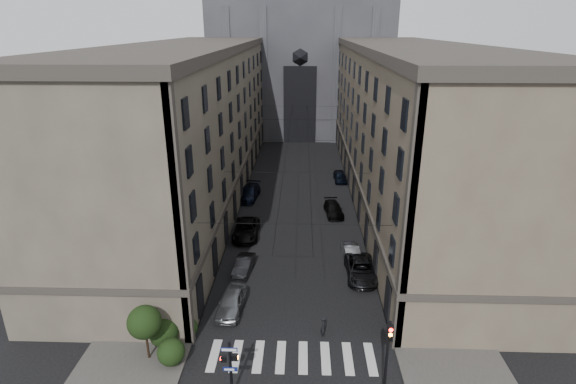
# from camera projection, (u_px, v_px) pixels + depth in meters

# --- Properties ---
(sidewalk_left) EXTENTS (7.00, 80.00, 0.15)m
(sidewalk_left) POSITION_uv_depth(u_px,v_px,m) (218.00, 193.00, 59.39)
(sidewalk_left) COLOR #383533
(sidewalk_left) RESTS_ON ground
(sidewalk_right) EXTENTS (7.00, 80.00, 0.15)m
(sidewalk_right) POSITION_uv_depth(u_px,v_px,m) (378.00, 194.00, 58.76)
(sidewalk_right) COLOR #383533
(sidewalk_right) RESTS_ON ground
(zebra_crossing) EXTENTS (11.00, 3.20, 0.01)m
(zebra_crossing) POSITION_uv_depth(u_px,v_px,m) (292.00, 357.00, 30.06)
(zebra_crossing) COLOR beige
(zebra_crossing) RESTS_ON ground
(building_left) EXTENTS (13.60, 60.60, 18.85)m
(building_left) POSITION_uv_depth(u_px,v_px,m) (191.00, 123.00, 56.25)
(building_left) COLOR #4D463B
(building_left) RESTS_ON ground
(building_right) EXTENTS (13.60, 60.60, 18.85)m
(building_right) POSITION_uv_depth(u_px,v_px,m) (407.00, 125.00, 55.43)
(building_right) COLOR brown
(building_right) RESTS_ON ground
(gothic_tower) EXTENTS (35.00, 23.00, 58.00)m
(gothic_tower) POSITION_uv_depth(u_px,v_px,m) (301.00, 42.00, 89.38)
(gothic_tower) COLOR #2D2D33
(gothic_tower) RESTS_ON ground
(pedestrian_signal_left) EXTENTS (1.02, 0.38, 4.00)m
(pedestrian_signal_left) POSITION_uv_depth(u_px,v_px,m) (230.00, 365.00, 26.08)
(pedestrian_signal_left) COLOR black
(pedestrian_signal_left) RESTS_ON ground
(traffic_light_right) EXTENTS (0.34, 0.50, 5.20)m
(traffic_light_right) POSITION_uv_depth(u_px,v_px,m) (388.00, 350.00, 25.86)
(traffic_light_right) COLOR black
(traffic_light_right) RESTS_ON ground
(shrub_cluster) EXTENTS (3.90, 4.40, 3.90)m
(shrub_cluster) POSITION_uv_depth(u_px,v_px,m) (161.00, 332.00, 29.71)
(shrub_cluster) COLOR black
(shrub_cluster) RESTS_ON sidewalk_left
(tram_wires) EXTENTS (14.00, 60.00, 0.43)m
(tram_wires) POSITION_uv_depth(u_px,v_px,m) (298.00, 141.00, 56.23)
(tram_wires) COLOR black
(tram_wires) RESTS_ON ground
(car_left_near) EXTENTS (2.17, 4.68, 1.55)m
(car_left_near) POSITION_uv_depth(u_px,v_px,m) (232.00, 302.00, 34.73)
(car_left_near) COLOR slate
(car_left_near) RESTS_ON ground
(car_left_midnear) EXTENTS (1.83, 4.12, 1.32)m
(car_left_midnear) POSITION_uv_depth(u_px,v_px,m) (244.00, 265.00, 40.26)
(car_left_midnear) COLOR black
(car_left_midnear) RESTS_ON ground
(car_left_midfar) EXTENTS (2.69, 5.67, 1.56)m
(car_left_midfar) POSITION_uv_depth(u_px,v_px,m) (246.00, 229.00, 47.04)
(car_left_midfar) COLOR black
(car_left_midfar) RESTS_ON ground
(car_left_far) EXTENTS (2.87, 5.77, 1.61)m
(car_left_far) POSITION_uv_depth(u_px,v_px,m) (249.00, 193.00, 57.30)
(car_left_far) COLOR black
(car_left_far) RESTS_ON ground
(car_right_near) EXTENTS (1.85, 4.19, 1.34)m
(car_right_near) POSITION_uv_depth(u_px,v_px,m) (352.00, 253.00, 42.32)
(car_right_near) COLOR gray
(car_right_near) RESTS_ON ground
(car_right_midnear) EXTENTS (2.57, 5.50, 1.52)m
(car_right_midnear) POSITION_uv_depth(u_px,v_px,m) (361.00, 269.00, 39.38)
(car_right_midnear) COLOR black
(car_right_midnear) RESTS_ON ground
(car_right_midfar) EXTENTS (2.39, 4.86, 1.36)m
(car_right_midfar) POSITION_uv_depth(u_px,v_px,m) (334.00, 209.00, 52.47)
(car_right_midfar) COLOR black
(car_right_midfar) RESTS_ON ground
(car_right_far) EXTENTS (1.86, 4.29, 1.44)m
(car_right_far) POSITION_uv_depth(u_px,v_px,m) (340.00, 176.00, 63.77)
(car_right_far) COLOR black
(car_right_far) RESTS_ON ground
(pedestrian) EXTENTS (0.42, 0.60, 1.59)m
(pedestrian) POSITION_uv_depth(u_px,v_px,m) (323.00, 327.00, 31.81)
(pedestrian) COLOR black
(pedestrian) RESTS_ON ground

